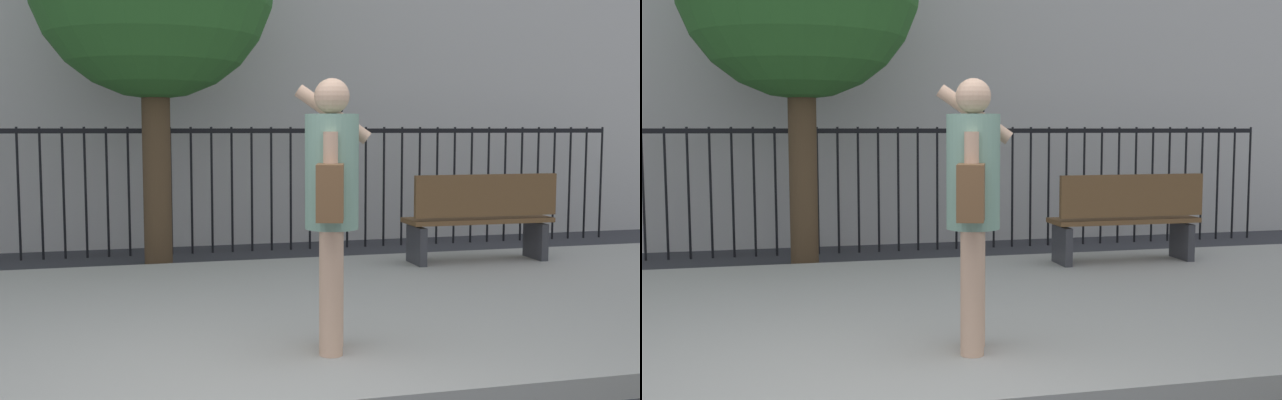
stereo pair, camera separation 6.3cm
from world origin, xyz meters
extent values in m
cube|color=#9E9B93|center=(0.00, 2.20, 0.07)|extent=(28.00, 4.40, 0.15)
cube|color=black|center=(0.00, 5.90, 1.55)|extent=(12.00, 0.04, 0.06)
cylinder|color=black|center=(-1.91, 5.90, 0.80)|extent=(0.03, 0.03, 1.60)
cylinder|color=black|center=(-1.66, 5.90, 0.80)|extent=(0.03, 0.03, 1.60)
cylinder|color=black|center=(-1.40, 5.90, 0.80)|extent=(0.03, 0.03, 1.60)
cylinder|color=black|center=(-1.15, 5.90, 0.80)|extent=(0.03, 0.03, 1.60)
cylinder|color=black|center=(-0.89, 5.90, 0.80)|extent=(0.03, 0.03, 1.60)
cylinder|color=black|center=(-0.64, 5.90, 0.80)|extent=(0.03, 0.03, 1.60)
cylinder|color=black|center=(-0.38, 5.90, 0.80)|extent=(0.03, 0.03, 1.60)
cylinder|color=black|center=(-0.13, 5.90, 0.80)|extent=(0.03, 0.03, 1.60)
cylinder|color=black|center=(0.13, 5.90, 0.80)|extent=(0.03, 0.03, 1.60)
cylinder|color=black|center=(0.38, 5.90, 0.80)|extent=(0.03, 0.03, 1.60)
cylinder|color=black|center=(0.64, 5.90, 0.80)|extent=(0.03, 0.03, 1.60)
cylinder|color=black|center=(0.89, 5.90, 0.80)|extent=(0.03, 0.03, 1.60)
cylinder|color=black|center=(1.15, 5.90, 0.80)|extent=(0.03, 0.03, 1.60)
cylinder|color=black|center=(1.40, 5.90, 0.80)|extent=(0.03, 0.03, 1.60)
cylinder|color=black|center=(1.66, 5.90, 0.80)|extent=(0.03, 0.03, 1.60)
cylinder|color=black|center=(1.91, 5.90, 0.80)|extent=(0.03, 0.03, 1.60)
cylinder|color=black|center=(2.17, 5.90, 0.80)|extent=(0.03, 0.03, 1.60)
cylinder|color=black|center=(2.43, 5.90, 0.80)|extent=(0.03, 0.03, 1.60)
cylinder|color=black|center=(2.68, 5.90, 0.80)|extent=(0.03, 0.03, 1.60)
cylinder|color=black|center=(2.94, 5.90, 0.80)|extent=(0.03, 0.03, 1.60)
cylinder|color=black|center=(3.19, 5.90, 0.80)|extent=(0.03, 0.03, 1.60)
cylinder|color=black|center=(3.45, 5.90, 0.80)|extent=(0.03, 0.03, 1.60)
cylinder|color=black|center=(3.70, 5.90, 0.80)|extent=(0.03, 0.03, 1.60)
cylinder|color=black|center=(3.96, 5.90, 0.80)|extent=(0.03, 0.03, 1.60)
cylinder|color=black|center=(4.21, 5.90, 0.80)|extent=(0.03, 0.03, 1.60)
cylinder|color=black|center=(4.47, 5.90, 0.80)|extent=(0.03, 0.03, 1.60)
cylinder|color=black|center=(4.72, 5.90, 0.80)|extent=(0.03, 0.03, 1.60)
cylinder|color=black|center=(4.98, 5.90, 0.80)|extent=(0.03, 0.03, 1.60)
cylinder|color=black|center=(5.23, 5.90, 0.80)|extent=(0.03, 0.03, 1.60)
cylinder|color=black|center=(5.49, 5.90, 0.80)|extent=(0.03, 0.03, 1.60)
cylinder|color=black|center=(5.74, 5.90, 0.80)|extent=(0.03, 0.03, 1.60)
cylinder|color=black|center=(6.00, 5.90, 0.80)|extent=(0.03, 0.03, 1.60)
cylinder|color=tan|center=(0.62, 0.99, 0.55)|extent=(0.15, 0.15, 0.79)
cylinder|color=tan|center=(0.56, 0.80, 0.55)|extent=(0.15, 0.15, 0.79)
cylinder|color=gray|center=(0.59, 0.90, 1.30)|extent=(0.43, 0.43, 0.72)
sphere|color=tan|center=(0.59, 0.90, 1.78)|extent=(0.22, 0.22, 0.22)
cylinder|color=tan|center=(0.65, 1.09, 1.67)|extent=(0.51, 0.24, 0.39)
cylinder|color=tan|center=(0.53, 0.71, 1.28)|extent=(0.09, 0.09, 0.55)
cube|color=black|center=(0.69, 1.02, 1.76)|extent=(0.03, 0.07, 0.15)
cube|color=brown|center=(0.52, 0.65, 1.20)|extent=(0.24, 0.31, 0.34)
cube|color=brown|center=(2.99, 3.72, 0.60)|extent=(1.60, 0.45, 0.05)
cube|color=brown|center=(2.99, 3.52, 0.88)|extent=(1.60, 0.06, 0.44)
cube|color=#333338|center=(2.29, 3.72, 0.35)|extent=(0.08, 0.41, 0.40)
cube|color=#333338|center=(3.69, 3.72, 0.35)|extent=(0.08, 0.41, 0.40)
cylinder|color=#4C3823|center=(-0.33, 4.97, 1.25)|extent=(0.31, 0.31, 2.51)
camera|label=1|loc=(-0.67, -3.72, 1.57)|focal=42.64mm
camera|label=2|loc=(-0.61, -3.74, 1.57)|focal=42.64mm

